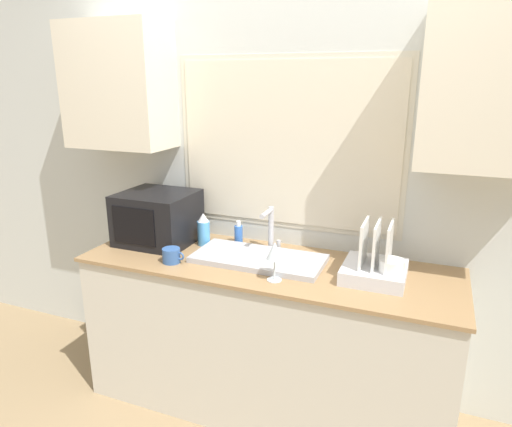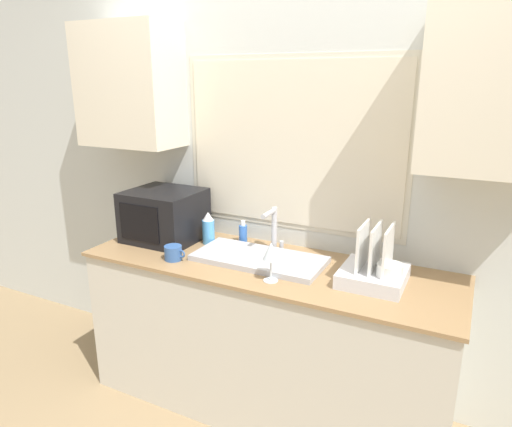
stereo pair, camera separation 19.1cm
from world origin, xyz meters
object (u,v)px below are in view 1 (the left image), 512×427
Objects in this scene: mug_near_sink at (172,255)px; spray_bottle at (204,230)px; wine_glass at (275,252)px; soap_bottle at (239,234)px; faucet at (271,226)px; dish_rack at (376,266)px; microwave at (158,218)px.

spray_bottle is at bearing 84.07° from mug_near_sink.
mug_near_sink is at bearing 179.08° from wine_glass.
wine_glass is (0.38, -0.42, 0.09)m from soap_bottle.
dish_rack reaches higher than faucet.
dish_rack reaches higher than mug_near_sink.
soap_bottle is (-0.84, 0.22, -0.01)m from dish_rack.
microwave reaches higher than spray_bottle.
faucet is at bearing 112.85° from wine_glass.
wine_glass reaches higher than spray_bottle.
wine_glass is at bearing -29.61° from spray_bottle.
spray_bottle is 0.21m from soap_bottle.
microwave is at bearing -170.66° from faucet.
spray_bottle is at bearing 150.39° from wine_glass.
dish_rack is 2.53× the size of mug_near_sink.
mug_near_sink is (0.25, -0.25, -0.11)m from microwave.
microwave reaches higher than dish_rack.
faucet is at bearing -10.68° from soap_bottle.
mug_near_sink is 0.63× the size of wine_glass.
dish_rack is at bearing 23.60° from wine_glass.
microwave reaches higher than mug_near_sink.
dish_rack reaches higher than wine_glass.
dish_rack is 1.02m from spray_bottle.
dish_rack is 0.51m from wine_glass.
microwave reaches higher than soap_bottle.
mug_near_sink is at bearing -169.68° from dish_rack.
microwave is 1.30m from dish_rack.
faucet is at bearing 164.18° from dish_rack.
microwave is 0.37m from mug_near_sink.
microwave reaches higher than wine_glass.
mug_near_sink is 0.60m from wine_glass.
mug_near_sink is (-1.05, -0.19, -0.03)m from dish_rack.
faucet is at bearing 9.34° from microwave.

